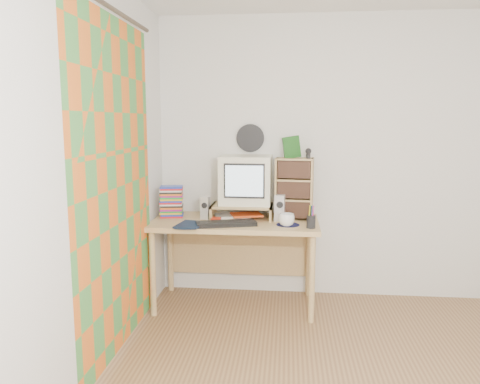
% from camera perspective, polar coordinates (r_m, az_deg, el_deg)
% --- Properties ---
extents(back_wall, '(3.50, 0.00, 3.50)m').
position_cam_1_polar(back_wall, '(4.27, 13.84, 3.95)').
color(back_wall, white).
rests_on(back_wall, floor).
extents(left_wall, '(0.00, 3.50, 3.50)m').
position_cam_1_polar(left_wall, '(2.75, -19.15, 1.15)').
color(left_wall, white).
rests_on(left_wall, floor).
extents(curtain, '(0.00, 2.20, 2.20)m').
position_cam_1_polar(curtain, '(3.18, -14.78, 0.52)').
color(curtain, orange).
rests_on(curtain, left_wall).
extents(wall_disc, '(0.25, 0.02, 0.25)m').
position_cam_1_polar(wall_disc, '(4.21, 1.26, 6.59)').
color(wall_disc, black).
rests_on(wall_disc, back_wall).
extents(desk, '(1.40, 0.70, 0.75)m').
position_cam_1_polar(desk, '(4.05, -0.52, -5.15)').
color(desk, tan).
rests_on(desk, floor).
extents(monitor_riser, '(0.52, 0.30, 0.12)m').
position_cam_1_polar(monitor_riser, '(4.03, 0.24, -1.89)').
color(monitor_riser, tan).
rests_on(monitor_riser, desk).
extents(crt_monitor, '(0.45, 0.45, 0.42)m').
position_cam_1_polar(crt_monitor, '(4.04, 0.74, 1.49)').
color(crt_monitor, silver).
rests_on(crt_monitor, monitor_riser).
extents(speaker_left, '(0.08, 0.08, 0.19)m').
position_cam_1_polar(speaker_left, '(4.01, -4.27, -1.95)').
color(speaker_left, silver).
rests_on(speaker_left, desk).
extents(speaker_right, '(0.09, 0.09, 0.22)m').
position_cam_1_polar(speaker_right, '(3.95, 4.87, -1.92)').
color(speaker_right, silver).
rests_on(speaker_right, desk).
extents(keyboard, '(0.51, 0.29, 0.03)m').
position_cam_1_polar(keyboard, '(3.77, -1.67, -3.87)').
color(keyboard, black).
rests_on(keyboard, desk).
extents(dvd_stack, '(0.21, 0.16, 0.27)m').
position_cam_1_polar(dvd_stack, '(4.13, -8.36, -1.16)').
color(dvd_stack, brown).
rests_on(dvd_stack, desk).
extents(cd_rack, '(0.33, 0.20, 0.52)m').
position_cam_1_polar(cd_rack, '(4.01, 6.64, 0.41)').
color(cd_rack, tan).
rests_on(cd_rack, desk).
extents(mug, '(0.15, 0.15, 0.10)m').
position_cam_1_polar(mug, '(3.76, 5.70, -3.41)').
color(mug, white).
rests_on(mug, desk).
extents(diary, '(0.27, 0.22, 0.05)m').
position_cam_1_polar(diary, '(3.80, -7.46, -3.72)').
color(diary, '#0E1C35').
rests_on(diary, desk).
extents(mousepad, '(0.23, 0.23, 0.00)m').
position_cam_1_polar(mousepad, '(3.81, 5.85, -3.99)').
color(mousepad, '#101036').
rests_on(mousepad, desk).
extents(pen_cup, '(0.09, 0.09, 0.14)m').
position_cam_1_polar(pen_cup, '(3.71, 8.66, -3.31)').
color(pen_cup, black).
rests_on(pen_cup, desk).
extents(papers, '(0.34, 0.29, 0.04)m').
position_cam_1_polar(papers, '(4.06, -0.31, -2.91)').
color(papers, silver).
rests_on(papers, desk).
extents(red_box, '(0.08, 0.05, 0.04)m').
position_cam_1_polar(red_box, '(3.91, -2.92, -3.37)').
color(red_box, '#B62813').
rests_on(red_box, desk).
extents(game_box, '(0.14, 0.07, 0.18)m').
position_cam_1_polar(game_box, '(3.97, 6.31, 5.45)').
color(game_box, '#184E16').
rests_on(game_box, cd_rack).
extents(webcam, '(0.05, 0.05, 0.09)m').
position_cam_1_polar(webcam, '(3.94, 8.33, 4.69)').
color(webcam, black).
rests_on(webcam, cd_rack).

